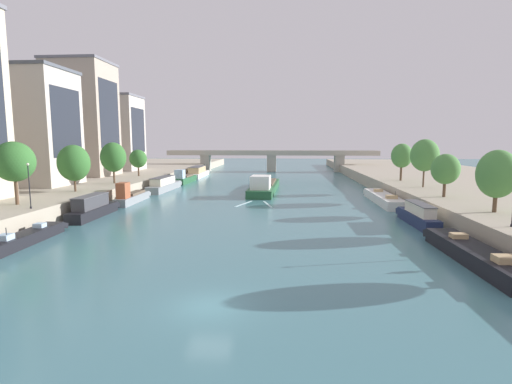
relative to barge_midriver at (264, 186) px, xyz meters
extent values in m
plane|color=#42757F|center=(-0.41, -51.48, -1.07)|extent=(400.00, 400.00, 0.00)
cube|color=#A89E89|center=(-39.49, 3.52, 0.09)|extent=(36.00, 170.00, 2.32)
cube|color=#A89E89|center=(38.67, 3.52, 0.09)|extent=(36.00, 170.00, 2.32)
cube|color=#235633|center=(0.04, 1.00, -0.42)|extent=(5.13, 22.75, 1.29)
cube|color=#235633|center=(0.51, 12.64, -0.29)|extent=(4.06, 1.43, 1.02)
cube|color=#235633|center=(0.04, 1.00, 0.25)|extent=(5.21, 22.75, 0.06)
cube|color=white|center=(-0.27, -6.67, 1.41)|extent=(3.35, 4.64, 2.25)
cube|color=black|center=(-0.18, -4.40, 1.74)|extent=(2.54, 0.13, 0.63)
cube|color=brown|center=(0.13, 3.26, 0.46)|extent=(3.76, 11.87, 0.36)
cylinder|color=#232328|center=(0.40, -5.79, 0.83)|extent=(0.07, 0.07, 1.10)
cube|color=silver|center=(1.26, -14.66, -1.06)|extent=(1.77, 5.91, 0.03)
cube|color=silver|center=(-2.34, -14.52, -1.06)|extent=(2.22, 5.81, 0.03)
cube|color=black|center=(-19.83, -39.09, -0.57)|extent=(2.15, 9.91, 1.00)
cube|color=black|center=(-20.00, -33.81, -0.47)|extent=(1.78, 1.27, 0.86)
cube|color=black|center=(-19.83, -39.09, -0.04)|extent=(2.18, 9.91, 0.06)
cube|color=#9EBCD6|center=(-19.90, -36.92, 0.19)|extent=(0.94, 0.93, 0.40)
cube|color=#9EBCD6|center=(-19.74, -41.85, 0.23)|extent=(1.04, 1.13, 0.48)
cylinder|color=#232328|center=(-19.46, -42.03, 0.54)|extent=(0.07, 0.07, 1.10)
cube|color=black|center=(-19.89, -26.31, -0.48)|extent=(2.10, 9.95, 1.19)
cube|color=black|center=(-19.94, -21.00, -0.36)|extent=(1.92, 1.27, 0.96)
cube|color=black|center=(-19.89, -26.31, 0.15)|extent=(2.14, 9.95, 0.06)
cube|color=#38383D|center=(-19.88, -26.81, 0.93)|extent=(1.71, 6.37, 1.50)
cube|color=#4C4C51|center=(-19.88, -26.81, 1.72)|extent=(1.83, 6.56, 0.08)
cylinder|color=#232328|center=(-19.56, -29.29, 0.73)|extent=(0.07, 0.07, 1.10)
cube|color=gray|center=(-19.59, -14.48, -0.51)|extent=(2.02, 10.44, 1.12)
cube|color=gray|center=(-19.70, -8.92, -0.40)|extent=(1.75, 1.27, 0.92)
cube|color=gray|center=(-19.59, -14.48, 0.08)|extent=(2.05, 10.44, 0.06)
cube|color=#9E5133|center=(-19.52, -18.01, 1.24)|extent=(1.40, 2.11, 2.27)
cube|color=black|center=(-19.54, -16.96, 1.58)|extent=(1.09, 0.05, 0.64)
cube|color=brown|center=(-19.61, -13.44, 0.29)|extent=(1.52, 5.44, 0.36)
cylinder|color=#232328|center=(-19.26, -17.59, 0.66)|extent=(0.07, 0.07, 1.10)
cube|color=gray|center=(-19.30, 0.57, -0.45)|extent=(2.89, 13.41, 1.24)
cube|color=gray|center=(-19.09, 7.59, -0.33)|extent=(2.40, 1.33, 0.99)
cube|color=gray|center=(-19.30, 0.57, 0.20)|extent=(2.94, 13.42, 0.06)
cube|color=beige|center=(-19.32, -0.10, 0.89)|extent=(2.30, 8.60, 1.33)
cube|color=#4C4C51|center=(-19.32, -0.10, 1.60)|extent=(2.46, 8.86, 0.08)
cylinder|color=#232328|center=(-19.04, -3.44, 0.78)|extent=(0.07, 0.07, 1.10)
cube|color=#235633|center=(-19.04, 15.09, -0.44)|extent=(2.68, 11.46, 1.26)
cube|color=#235633|center=(-18.92, 21.15, -0.32)|extent=(2.36, 1.31, 1.00)
cube|color=#235633|center=(-19.04, 15.09, 0.22)|extent=(2.73, 11.46, 0.06)
cube|color=#9EBCD6|center=(-19.12, 11.21, 1.21)|extent=(1.89, 2.32, 1.92)
cube|color=black|center=(-19.10, 12.36, 1.49)|extent=(1.47, 0.06, 0.54)
cube|color=brown|center=(-19.02, 16.23, 0.43)|extent=(2.03, 5.97, 0.36)
cylinder|color=#232328|center=(-18.74, 11.66, 0.80)|extent=(0.07, 0.07, 1.10)
cube|color=silver|center=(-19.50, 30.59, -0.50)|extent=(3.73, 16.06, 1.15)
cube|color=silver|center=(-19.70, 38.93, -0.38)|extent=(3.20, 1.32, 0.94)
cube|color=silver|center=(-19.50, 30.59, 0.11)|extent=(3.79, 16.06, 0.06)
cube|color=tan|center=(-19.48, 29.79, 0.90)|extent=(2.99, 10.29, 1.53)
cube|color=#4C4C51|center=(-19.48, 29.79, 1.70)|extent=(3.19, 10.61, 0.08)
cylinder|color=#232328|center=(-18.88, 25.80, 0.69)|extent=(0.07, 0.07, 1.10)
cube|color=black|center=(18.54, -42.09, -0.47)|extent=(2.82, 13.62, 1.20)
cube|color=black|center=(18.39, -34.96, -0.35)|extent=(2.44, 1.30, 0.97)
cube|color=black|center=(18.54, -42.09, 0.15)|extent=(2.87, 13.62, 0.06)
cube|color=tan|center=(18.47, -39.11, 0.38)|extent=(1.29, 0.93, 0.40)
cube|color=tan|center=(18.61, -45.89, 0.42)|extent=(1.42, 1.13, 0.48)
cube|color=#1E284C|center=(18.75, -28.16, -0.44)|extent=(1.81, 9.55, 1.26)
cube|color=#1E284C|center=(18.67, -23.05, -0.31)|extent=(1.60, 1.29, 1.00)
cube|color=#1E284C|center=(18.75, -28.16, 0.22)|extent=(1.84, 9.55, 0.06)
cube|color=beige|center=(18.76, -28.63, 0.83)|extent=(1.46, 6.12, 1.16)
cube|color=#4C4C51|center=(18.76, -28.63, 1.46)|extent=(1.56, 6.30, 0.08)
cylinder|color=#232328|center=(19.05, -31.01, 0.80)|extent=(0.07, 0.07, 1.10)
cube|color=silver|center=(18.92, -12.06, -0.44)|extent=(2.76, 15.70, 1.26)
cube|color=silver|center=(18.89, -3.87, -0.31)|extent=(2.58, 1.27, 1.00)
cube|color=silver|center=(18.92, -12.06, 0.22)|extent=(2.82, 15.70, 0.06)
cube|color=tan|center=(18.91, -8.61, 0.45)|extent=(1.36, 0.90, 0.40)
cube|color=tan|center=(18.93, -16.46, 0.49)|extent=(1.50, 1.10, 0.48)
cylinder|color=#232328|center=(19.34, -16.77, 0.80)|extent=(0.07, 0.07, 1.10)
cylinder|color=brown|center=(-26.07, -31.33, 3.05)|extent=(0.38, 0.38, 3.59)
ellipsoid|color=#336B2D|center=(-26.07, -31.33, 6.06)|extent=(4.36, 4.36, 4.44)
cylinder|color=brown|center=(-25.72, -19.74, 2.57)|extent=(0.29, 0.29, 2.64)
ellipsoid|color=#336B2D|center=(-25.72, -19.74, 5.29)|extent=(4.38, 4.38, 5.06)
cylinder|color=brown|center=(-24.96, -8.74, 2.78)|extent=(0.33, 0.33, 3.05)
ellipsoid|color=#336B2D|center=(-24.96, -8.74, 5.67)|extent=(4.19, 4.19, 4.94)
cylinder|color=brown|center=(-26.12, 5.37, 2.53)|extent=(0.33, 0.33, 2.55)
ellipsoid|color=#336B2D|center=(-26.12, 5.37, 4.81)|extent=(3.48, 3.48, 3.67)
cylinder|color=brown|center=(24.71, -32.37, 2.51)|extent=(0.40, 0.40, 2.52)
ellipsoid|color=#4C8942|center=(24.71, -32.37, 5.08)|extent=(3.84, 3.84, 4.77)
cylinder|color=brown|center=(24.08, -21.50, 2.50)|extent=(0.38, 0.38, 2.50)
ellipsoid|color=#4C8942|center=(24.08, -21.50, 4.81)|extent=(3.49, 3.49, 3.83)
cylinder|color=brown|center=(25.17, -10.70, 3.04)|extent=(0.26, 0.26, 3.57)
ellipsoid|color=#4C8942|center=(25.17, -10.70, 6.18)|extent=(4.24, 4.24, 4.93)
cylinder|color=brown|center=(24.75, -0.36, 2.91)|extent=(0.39, 0.39, 3.31)
ellipsoid|color=#4C8942|center=(24.75, -0.36, 5.76)|extent=(3.70, 3.70, 4.32)
cylinder|color=black|center=(-22.85, -33.73, 3.51)|extent=(0.11, 0.11, 4.52)
sphere|color=#EAE5C6|center=(-22.85, -33.73, 5.91)|extent=(0.28, 0.28, 0.28)
cylinder|color=black|center=(-22.85, -33.73, 1.35)|extent=(0.22, 0.22, 0.20)
cylinder|color=black|center=(22.59, -39.26, 1.35)|extent=(0.22, 0.22, 0.20)
cube|color=#BCB2A8|center=(-37.66, -11.81, 10.31)|extent=(13.42, 10.40, 18.12)
cube|color=#4C515B|center=(-37.66, -11.81, 19.62)|extent=(13.83, 10.72, 0.50)
cube|color=#232833|center=(-30.93, -11.81, 11.22)|extent=(0.04, 8.32, 10.87)
cube|color=#A89989|center=(-37.66, 5.87, 12.60)|extent=(11.43, 10.67, 22.69)
cube|color=slate|center=(-37.66, 5.87, 24.19)|extent=(11.77, 10.99, 0.50)
cube|color=#232833|center=(-31.93, 5.87, 13.73)|extent=(0.04, 8.53, 13.61)
cube|color=#BCB2A8|center=(-37.66, 22.24, 10.14)|extent=(10.71, 10.30, 17.78)
cube|color=slate|center=(-37.66, 22.24, 19.28)|extent=(11.03, 10.61, 0.50)
cube|color=#232833|center=(-32.29, 22.24, 11.03)|extent=(0.04, 8.24, 10.67)
cube|color=#ADA899|center=(-0.41, 50.89, 4.32)|extent=(66.16, 4.40, 0.60)
cube|color=#ADA899|center=(-0.41, 48.89, 5.07)|extent=(66.16, 0.30, 0.90)
cube|color=#ADA899|center=(-0.41, 52.89, 5.07)|extent=(66.16, 0.30, 0.90)
cube|color=#ADA899|center=(-21.49, 50.89, 1.47)|extent=(2.80, 3.60, 5.09)
cube|color=#ADA899|center=(-0.41, 50.89, 1.47)|extent=(2.80, 3.60, 5.09)
cube|color=#ADA899|center=(20.67, 50.89, 1.47)|extent=(2.80, 3.60, 5.09)
camera|label=1|loc=(3.81, -72.36, 8.23)|focal=27.36mm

